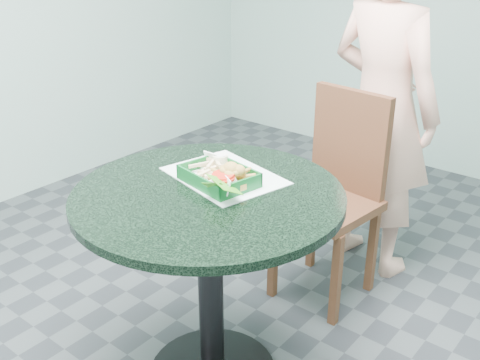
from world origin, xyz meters
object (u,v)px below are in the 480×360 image
Objects in this scene: diner_person at (383,99)px; sauce_ramekin at (215,164)px; crab_sandwich at (234,179)px; cafe_table at (209,242)px; food_basket at (219,184)px; dining_chair at (337,183)px.

diner_person is 30.75× the size of sauce_ramekin.
diner_person is at bearing 89.14° from crab_sandwich.
sauce_ramekin is (-0.09, 0.14, 0.22)m from cafe_table.
food_basket is 4.42× the size of sauce_ramekin.
dining_chair reaches higher than crab_sandwich.
sauce_ramekin is (-0.08, 0.07, 0.03)m from food_basket.
food_basket is (-0.05, -0.73, 0.23)m from dining_chair.
diner_person is (0.06, 1.12, 0.26)m from cafe_table.
diner_person is at bearing 81.10° from sauce_ramekin.
crab_sandwich is (0.05, 0.07, 0.22)m from cafe_table.
cafe_table is 0.96× the size of dining_chair.
dining_chair is 0.77m from food_basket.
dining_chair is 17.00× the size of sauce_ramekin.
sauce_ramekin is at bearing 92.71° from diner_person.
sauce_ramekin reaches higher than cafe_table.
cafe_table is 0.80m from dining_chair.
cafe_table is at bearing -55.98° from sauce_ramekin.
diner_person reaches higher than cafe_table.
cafe_table is 0.27m from sauce_ramekin.
sauce_ramekin reaches higher than food_basket.
cafe_table is 1.15m from diner_person.
cafe_table is at bearing -79.17° from food_basket.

